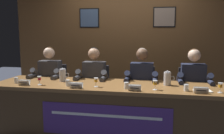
{
  "coord_description": "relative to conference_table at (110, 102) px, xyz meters",
  "views": [
    {
      "loc": [
        0.63,
        -3.3,
        1.47
      ],
      "look_at": [
        0.0,
        0.0,
        0.99
      ],
      "focal_mm": 38.37,
      "sensor_mm": 36.0,
      "label": 1
    }
  ],
  "objects": [
    {
      "name": "chair_center_right",
      "position": [
        0.39,
        0.73,
        -0.07
      ],
      "size": [
        0.44,
        0.44,
        0.91
      ],
      "color": "black",
      "rests_on": "ground_plane"
    },
    {
      "name": "nameplate_far_right",
      "position": [
        1.16,
        -0.21,
        0.27
      ],
      "size": [
        0.17,
        0.06,
        0.08
      ],
      "color": "white",
      "rests_on": "conference_table"
    },
    {
      "name": "water_cup_center_left",
      "position": [
        -0.58,
        -0.11,
        0.26
      ],
      "size": [
        0.06,
        0.06,
        0.08
      ],
      "color": "silver",
      "rests_on": "conference_table"
    },
    {
      "name": "nameplate_far_left",
      "position": [
        -1.2,
        -0.19,
        0.27
      ],
      "size": [
        0.17,
        0.06,
        0.08
      ],
      "color": "white",
      "rests_on": "conference_table"
    },
    {
      "name": "juice_glass_center_right",
      "position": [
        0.61,
        -0.12,
        0.31
      ],
      "size": [
        0.06,
        0.06,
        0.12
      ],
      "color": "white",
      "rests_on": "conference_table"
    },
    {
      "name": "juice_glass_far_right",
      "position": [
        1.4,
        -0.12,
        0.31
      ],
      "size": [
        0.06,
        0.06,
        0.12
      ],
      "color": "white",
      "rests_on": "conference_table"
    },
    {
      "name": "panelist_far_right",
      "position": [
        1.18,
        0.53,
        0.21
      ],
      "size": [
        0.51,
        0.48,
        1.24
      ],
      "color": "black",
      "rests_on": "ground_plane"
    },
    {
      "name": "water_pitcher_right_side",
      "position": [
        0.78,
        0.2,
        0.32
      ],
      "size": [
        0.15,
        0.1,
        0.21
      ],
      "color": "silver",
      "rests_on": "conference_table"
    },
    {
      "name": "juice_glass_far_left",
      "position": [
        -1.0,
        -0.12,
        0.31
      ],
      "size": [
        0.06,
        0.06,
        0.12
      ],
      "color": "white",
      "rests_on": "conference_table"
    },
    {
      "name": "chair_center_left",
      "position": [
        -0.39,
        0.73,
        -0.07
      ],
      "size": [
        0.44,
        0.44,
        0.91
      ],
      "color": "black",
      "rests_on": "ground_plane"
    },
    {
      "name": "chair_far_right",
      "position": [
        1.18,
        0.73,
        -0.07
      ],
      "size": [
        0.44,
        0.44,
        0.91
      ],
      "color": "black",
      "rests_on": "ground_plane"
    },
    {
      "name": "water_cup_far_left",
      "position": [
        -1.39,
        -0.08,
        0.26
      ],
      "size": [
        0.06,
        0.06,
        0.08
      ],
      "color": "silver",
      "rests_on": "conference_table"
    },
    {
      "name": "juice_glass_center_left",
      "position": [
        -0.18,
        -0.09,
        0.31
      ],
      "size": [
        0.06,
        0.06,
        0.12
      ],
      "color": "white",
      "rests_on": "conference_table"
    },
    {
      "name": "ground_plane",
      "position": [
        0.0,
        0.11,
        -0.51
      ],
      "size": [
        12.0,
        12.0,
        0.0
      ],
      "primitive_type": "plane",
      "color": "#383D4C"
    },
    {
      "name": "document_stack_far_right",
      "position": [
        1.2,
        -0.09,
        0.23
      ],
      "size": [
        0.23,
        0.18,
        0.01
      ],
      "color": "white",
      "rests_on": "conference_table"
    },
    {
      "name": "wall_back_panelled",
      "position": [
        0.0,
        1.62,
        0.79
      ],
      "size": [
        4.65,
        0.14,
        2.6
      ],
      "color": "brown",
      "rests_on": "ground_plane"
    },
    {
      "name": "conference_table",
      "position": [
        0.0,
        0.0,
        0.0
      ],
      "size": [
        3.45,
        0.86,
        0.74
      ],
      "color": "brown",
      "rests_on": "ground_plane"
    },
    {
      "name": "water_pitcher_left_side",
      "position": [
        -0.77,
        0.18,
        0.32
      ],
      "size": [
        0.15,
        0.1,
        0.21
      ],
      "color": "silver",
      "rests_on": "conference_table"
    },
    {
      "name": "nameplate_center_right",
      "position": [
        0.36,
        -0.23,
        0.27
      ],
      "size": [
        0.16,
        0.06,
        0.08
      ],
      "color": "white",
      "rests_on": "conference_table"
    },
    {
      "name": "water_cup_center_right",
      "position": [
        0.24,
        -0.12,
        0.26
      ],
      "size": [
        0.06,
        0.06,
        0.08
      ],
      "color": "silver",
      "rests_on": "conference_table"
    },
    {
      "name": "water_cup_far_right",
      "position": [
        1.0,
        -0.11,
        0.26
      ],
      "size": [
        0.06,
        0.06,
        0.08
      ],
      "color": "silver",
      "rests_on": "conference_table"
    },
    {
      "name": "panelist_center_left",
      "position": [
        -0.39,
        0.53,
        0.21
      ],
      "size": [
        0.51,
        0.48,
        1.24
      ],
      "color": "black",
      "rests_on": "ground_plane"
    },
    {
      "name": "panelist_far_left",
      "position": [
        -1.18,
        0.53,
        0.21
      ],
      "size": [
        0.51,
        0.48,
        1.24
      ],
      "color": "black",
      "rests_on": "ground_plane"
    },
    {
      "name": "nameplate_center_left",
      "position": [
        -0.42,
        -0.23,
        0.27
      ],
      "size": [
        0.18,
        0.06,
        0.08
      ],
      "color": "white",
      "rests_on": "conference_table"
    },
    {
      "name": "chair_far_left",
      "position": [
        -1.18,
        0.73,
        -0.07
      ],
      "size": [
        0.44,
        0.44,
        0.91
      ],
      "color": "black",
      "rests_on": "ground_plane"
    },
    {
      "name": "panelist_center_right",
      "position": [
        0.39,
        0.53,
        0.21
      ],
      "size": [
        0.51,
        0.48,
        1.24
      ],
      "color": "black",
      "rests_on": "ground_plane"
    }
  ]
}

